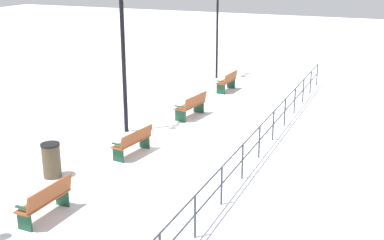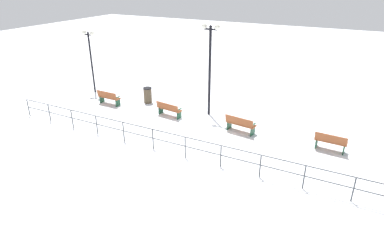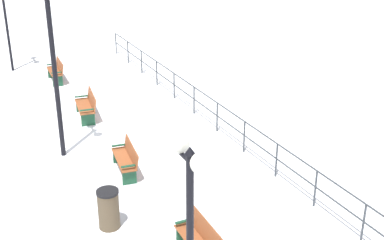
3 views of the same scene
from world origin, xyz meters
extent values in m
plane|color=white|center=(0.00, 0.00, 0.00)|extent=(80.00, 80.00, 0.00)
cube|color=brown|center=(-0.04, -6.53, 0.47)|extent=(0.54, 1.43, 0.04)
cube|color=brown|center=(-0.27, -6.51, 0.69)|extent=(0.19, 1.41, 0.41)
cube|color=#19472D|center=(-0.08, -7.13, 0.24)|extent=(0.41, 0.07, 0.47)
cube|color=#19472D|center=(-0.01, -5.92, 0.24)|extent=(0.41, 0.07, 0.47)
cube|color=#19472D|center=(-0.06, -7.13, 0.59)|extent=(0.41, 0.09, 0.04)
cube|color=#19472D|center=(0.01, -5.93, 0.59)|extent=(0.41, 0.09, 0.04)
cube|color=brown|center=(-0.09, -2.18, 0.46)|extent=(0.73, 1.61, 0.04)
cube|color=brown|center=(-0.35, -2.14, 0.70)|extent=(0.33, 1.56, 0.44)
cube|color=#19472D|center=(-0.18, -2.85, 0.23)|extent=(0.47, 0.11, 0.46)
cube|color=#19472D|center=(0.01, -1.50, 0.23)|extent=(0.47, 0.11, 0.46)
cube|color=#19472D|center=(-0.16, -2.85, 0.58)|extent=(0.47, 0.13, 0.04)
cube|color=#19472D|center=(0.03, -1.51, 0.58)|extent=(0.47, 0.13, 0.04)
cube|color=brown|center=(0.02, 2.18, 0.44)|extent=(0.64, 1.59, 0.04)
cube|color=brown|center=(-0.19, 2.21, 0.65)|extent=(0.31, 1.55, 0.39)
cube|color=#19472D|center=(-0.07, 1.51, 0.22)|extent=(0.39, 0.10, 0.44)
cube|color=#19472D|center=(0.12, 2.84, 0.22)|extent=(0.39, 0.10, 0.44)
cube|color=#19472D|center=(-0.05, 1.51, 0.56)|extent=(0.40, 0.12, 0.04)
cube|color=#19472D|center=(0.14, 2.84, 0.56)|extent=(0.40, 0.12, 0.04)
cube|color=brown|center=(-0.07, 6.53, 0.44)|extent=(0.48, 1.54, 0.04)
cube|color=brown|center=(-0.29, 6.53, 0.68)|extent=(0.16, 1.53, 0.43)
cube|color=#19472D|center=(-0.09, 5.86, 0.22)|extent=(0.39, 0.06, 0.44)
cube|color=#19472D|center=(-0.05, 7.19, 0.22)|extent=(0.39, 0.06, 0.44)
cube|color=#19472D|center=(-0.07, 5.86, 0.56)|extent=(0.39, 0.08, 0.04)
cube|color=#19472D|center=(-0.03, 7.19, 0.56)|extent=(0.39, 0.08, 0.04)
cylinder|color=black|center=(1.31, 0.29, 2.49)|extent=(0.15, 0.15, 4.98)
cylinder|color=black|center=(1.31, 0.29, 4.86)|extent=(0.09, 0.75, 0.09)
sphere|color=white|center=(1.31, -0.08, 5.01)|extent=(0.32, 0.32, 0.32)
sphere|color=white|center=(1.31, 0.67, 5.01)|extent=(0.32, 0.32, 0.32)
cone|color=black|center=(1.31, 0.29, 5.04)|extent=(0.20, 0.20, 0.12)
cylinder|color=black|center=(1.31, 9.02, 2.01)|extent=(0.12, 0.12, 4.03)
cylinder|color=black|center=(1.31, 9.02, 3.91)|extent=(0.07, 0.69, 0.07)
sphere|color=white|center=(1.31, 8.67, 4.05)|extent=(0.31, 0.31, 0.31)
sphere|color=white|center=(1.31, 9.36, 4.05)|extent=(0.31, 0.31, 0.31)
cone|color=black|center=(1.31, 9.02, 4.09)|extent=(0.16, 0.16, 0.12)
cylinder|color=#383D42|center=(-3.71, -7.67, 0.51)|extent=(0.05, 0.05, 1.02)
cylinder|color=#383D42|center=(-3.71, -5.97, 0.51)|extent=(0.05, 0.05, 1.02)
cylinder|color=#383D42|center=(-3.71, -4.26, 0.51)|extent=(0.05, 0.05, 1.02)
cylinder|color=#383D42|center=(-3.71, -2.56, 0.51)|extent=(0.05, 0.05, 1.02)
cylinder|color=#383D42|center=(-3.71, -0.85, 0.51)|extent=(0.05, 0.05, 1.02)
cylinder|color=#383D42|center=(-3.71, 0.85, 0.51)|extent=(0.05, 0.05, 1.02)
cylinder|color=#383D42|center=(-3.71, 2.56, 0.51)|extent=(0.05, 0.05, 1.02)
cylinder|color=#383D42|center=(-3.71, 4.26, 0.51)|extent=(0.05, 0.05, 1.02)
cylinder|color=#383D42|center=(-3.71, 5.97, 0.51)|extent=(0.05, 0.05, 1.02)
cylinder|color=#383D42|center=(-3.71, 7.67, 0.51)|extent=(0.05, 0.05, 1.02)
cylinder|color=#383D42|center=(-3.71, 9.38, 0.51)|extent=(0.05, 0.05, 1.02)
cylinder|color=#383D42|center=(-3.71, 0.00, 1.02)|extent=(0.04, 18.76, 0.04)
cylinder|color=#383D42|center=(-3.71, 0.00, 0.56)|extent=(0.04, 18.76, 0.04)
cylinder|color=brown|center=(1.25, 4.53, 0.47)|extent=(0.51, 0.51, 0.94)
cylinder|color=black|center=(1.25, 4.53, 0.97)|extent=(0.53, 0.53, 0.06)
camera|label=1|loc=(-7.50, 15.06, 5.88)|focal=47.35mm
camera|label=2|loc=(-14.96, -7.01, 7.53)|focal=30.79mm
camera|label=3|loc=(4.23, 14.97, 7.43)|focal=49.82mm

